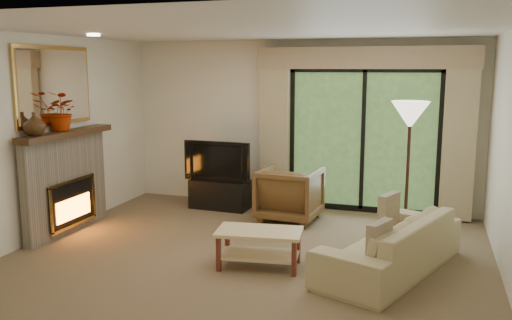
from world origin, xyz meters
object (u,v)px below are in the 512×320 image
(media_console, at_px, (220,194))
(coffee_table, at_px, (259,248))
(armchair, at_px, (290,194))
(sofa, at_px, (390,244))

(media_console, distance_m, coffee_table, 2.59)
(armchair, height_order, coffee_table, armchair)
(armchair, distance_m, sofa, 2.19)
(media_console, bearing_deg, coffee_table, -56.08)
(armchair, relative_size, sofa, 0.41)
(media_console, height_order, sofa, sofa)
(media_console, xyz_separation_m, armchair, (1.21, -0.32, 0.16))
(armchair, height_order, sofa, armchair)
(armchair, bearing_deg, sofa, 138.62)
(armchair, bearing_deg, coffee_table, 98.59)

